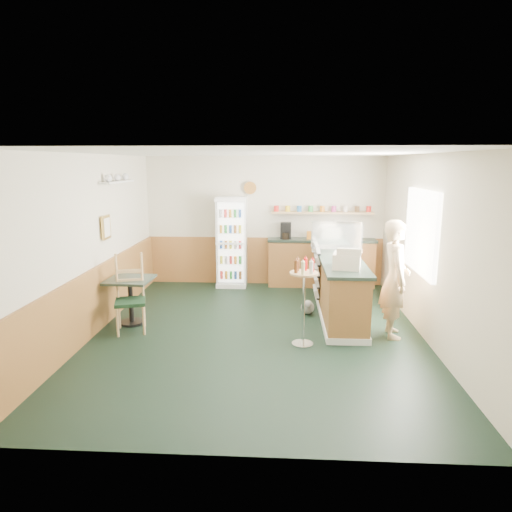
# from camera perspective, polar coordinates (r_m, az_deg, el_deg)

# --- Properties ---
(ground) EXTENTS (6.00, 6.00, 0.00)m
(ground) POSITION_cam_1_polar(r_m,az_deg,el_deg) (7.10, 0.07, -9.61)
(ground) COLOR black
(ground) RESTS_ON ground
(room_envelope) EXTENTS (5.04, 6.02, 2.72)m
(room_envelope) POSITION_cam_1_polar(r_m,az_deg,el_deg) (7.44, -1.36, 3.52)
(room_envelope) COLOR beige
(room_envelope) RESTS_ON ground
(service_counter) EXTENTS (0.68, 3.01, 1.01)m
(service_counter) POSITION_cam_1_polar(r_m,az_deg,el_deg) (8.03, 10.20, -3.81)
(service_counter) COLOR #9F6033
(service_counter) RESTS_ON ground
(back_counter) EXTENTS (2.24, 0.42, 1.69)m
(back_counter) POSITION_cam_1_polar(r_m,az_deg,el_deg) (9.66, 8.07, -0.57)
(back_counter) COLOR #9F6033
(back_counter) RESTS_ON ground
(drinks_fridge) EXTENTS (0.62, 0.53, 1.88)m
(drinks_fridge) POSITION_cam_1_polar(r_m,az_deg,el_deg) (9.55, -3.05, 1.77)
(drinks_fridge) COLOR white
(drinks_fridge) RESTS_ON ground
(display_case) EXTENTS (0.89, 0.47, 0.51)m
(display_case) POSITION_cam_1_polar(r_m,az_deg,el_deg) (8.35, 9.99, 2.43)
(display_case) COLOR silver
(display_case) RESTS_ON service_counter
(cash_register) EXTENTS (0.47, 0.49, 0.23)m
(cash_register) POSITION_cam_1_polar(r_m,az_deg,el_deg) (6.98, 11.28, -0.58)
(cash_register) COLOR beige
(cash_register) RESTS_ON service_counter
(shopkeeper) EXTENTS (0.45, 0.61, 1.76)m
(shopkeeper) POSITION_cam_1_polar(r_m,az_deg,el_deg) (7.05, 16.99, -2.78)
(shopkeeper) COLOR tan
(shopkeeper) RESTS_ON ground
(condiment_stand) EXTENTS (0.40, 0.40, 1.25)m
(condiment_stand) POSITION_cam_1_polar(r_m,az_deg,el_deg) (6.45, 5.98, -4.32)
(condiment_stand) COLOR silver
(condiment_stand) RESTS_ON ground
(newspaper_rack) EXTENTS (0.10, 0.48, 0.95)m
(newspaper_rack) POSITION_cam_1_polar(r_m,az_deg,el_deg) (8.10, 7.61, -1.82)
(newspaper_rack) COLOR black
(newspaper_rack) RESTS_ON ground
(cafe_table) EXTENTS (0.72, 0.72, 0.75)m
(cafe_table) POSITION_cam_1_polar(r_m,az_deg,el_deg) (7.61, -15.44, -4.36)
(cafe_table) COLOR black
(cafe_table) RESTS_ON ground
(cafe_chair) EXTENTS (0.55, 0.55, 1.20)m
(cafe_chair) POSITION_cam_1_polar(r_m,az_deg,el_deg) (7.32, -15.26, -4.21)
(cafe_chair) COLOR black
(cafe_chair) RESTS_ON ground
(dog_doorstop) EXTENTS (0.23, 0.30, 0.28)m
(dog_doorstop) POSITION_cam_1_polar(r_m,az_deg,el_deg) (7.94, 6.47, -6.34)
(dog_doorstop) COLOR gray
(dog_doorstop) RESTS_ON ground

